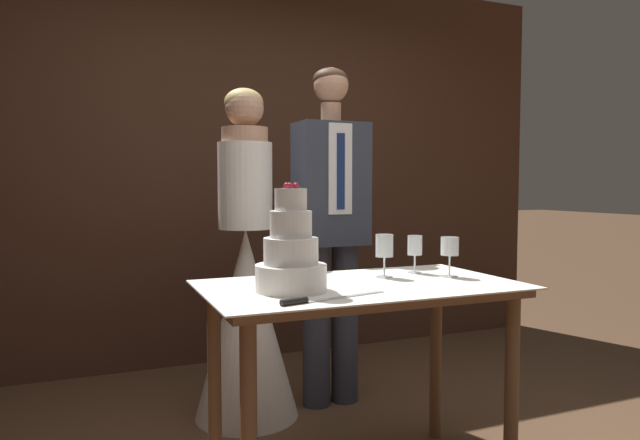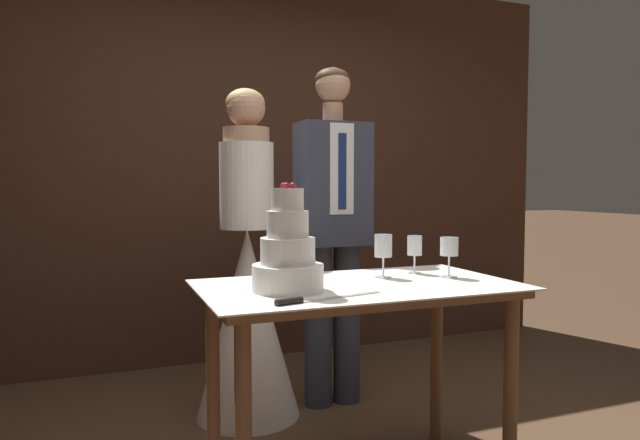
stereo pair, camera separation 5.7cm
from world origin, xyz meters
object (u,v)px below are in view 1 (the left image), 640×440
(bride, at_px, (246,298))
(tiered_cake, at_px, (291,255))
(wine_glass_near, at_px, (450,248))
(groom, at_px, (331,223))
(cake_table, at_px, (361,313))
(wine_glass_far, at_px, (384,247))
(cake_knife, at_px, (315,299))
(wine_glass_middle, at_px, (415,247))

(bride, bearing_deg, tiered_cake, -94.35)
(wine_glass_near, distance_m, groom, 0.87)
(tiered_cake, xyz_separation_m, wine_glass_near, (0.74, 0.05, -0.01))
(cake_table, relative_size, wine_glass_far, 6.79)
(cake_table, bearing_deg, tiered_cake, -172.74)
(cake_knife, xyz_separation_m, groom, (0.54, 1.11, 0.18))
(wine_glass_near, distance_m, wine_glass_middle, 0.17)
(tiered_cake, distance_m, bride, 0.96)
(cake_table, height_order, cake_knife, cake_knife)
(wine_glass_far, relative_size, groom, 0.10)
(tiered_cake, relative_size, wine_glass_near, 2.34)
(cake_knife, relative_size, wine_glass_middle, 2.54)
(wine_glass_far, relative_size, bride, 0.11)
(cake_table, height_order, groom, groom)
(wine_glass_middle, bearing_deg, groom, 98.69)
(cake_table, height_order, bride, bride)
(cake_table, relative_size, cake_knife, 2.93)
(wine_glass_far, bearing_deg, cake_knife, -142.35)
(wine_glass_near, xyz_separation_m, wine_glass_middle, (-0.08, 0.15, -0.01))
(bride, xyz_separation_m, groom, (0.48, -0.00, 0.38))
(wine_glass_middle, height_order, wine_glass_far, wine_glass_far)
(cake_table, bearing_deg, wine_glass_middle, 24.65)
(wine_glass_near, bearing_deg, cake_table, -178.77)
(cake_table, xyz_separation_m, wine_glass_far, (0.16, 0.10, 0.25))
(wine_glass_middle, bearing_deg, tiered_cake, -163.15)
(tiered_cake, bearing_deg, wine_glass_middle, 16.85)
(wine_glass_far, bearing_deg, bride, 118.27)
(cake_knife, height_order, wine_glass_far, wine_glass_far)
(wine_glass_middle, bearing_deg, bride, 130.27)
(cake_knife, relative_size, wine_glass_near, 2.49)
(wine_glass_middle, bearing_deg, wine_glass_far, -163.36)
(wine_glass_far, xyz_separation_m, bride, (-0.40, 0.75, -0.33))
(cake_knife, distance_m, groom, 1.25)
(wine_glass_far, distance_m, bride, 0.91)
(cake_knife, xyz_separation_m, wine_glass_far, (0.46, 0.36, 0.12))
(wine_glass_near, bearing_deg, tiered_cake, -176.22)
(groom, bearing_deg, wine_glass_middle, -81.31)
(groom, bearing_deg, bride, 179.93)
(groom, bearing_deg, wine_glass_near, -77.62)
(cake_knife, bearing_deg, cake_table, 27.21)
(cake_knife, bearing_deg, tiered_cake, 79.24)
(wine_glass_middle, xyz_separation_m, wine_glass_far, (-0.19, -0.06, 0.02))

